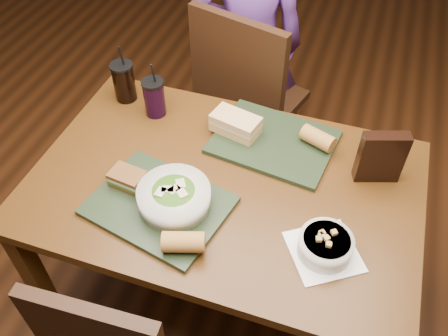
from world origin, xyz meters
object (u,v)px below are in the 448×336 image
(baguette_far, at_px, (318,138))
(sandwich_far, at_px, (236,124))
(chair_far, at_px, (243,97))
(tray_far, at_px, (274,142))
(cup_cola, at_px, (124,82))
(soup_bowl, at_px, (325,245))
(sandwich_near, at_px, (128,179))
(tray_near, at_px, (159,206))
(salad_bowl, at_px, (174,196))
(cup_berry, at_px, (154,97))
(chip_bag, at_px, (381,157))
(dining_table, at_px, (224,199))
(baguette_near, at_px, (183,242))
(diner, at_px, (249,49))

(baguette_far, bearing_deg, sandwich_far, -175.17)
(chair_far, bearing_deg, tray_far, -60.66)
(baguette_far, relative_size, cup_cola, 0.49)
(soup_bowl, xyz_separation_m, sandwich_near, (-0.66, 0.04, 0.01))
(tray_near, relative_size, sandwich_near, 3.48)
(salad_bowl, distance_m, cup_berry, 0.48)
(sandwich_near, xyz_separation_m, sandwich_far, (0.25, 0.36, 0.01))
(tray_near, xyz_separation_m, soup_bowl, (0.53, 0.00, 0.03))
(baguette_far, xyz_separation_m, chip_bag, (0.22, -0.08, 0.05))
(sandwich_near, distance_m, sandwich_far, 0.44)
(chair_far, bearing_deg, soup_bowl, -59.05)
(tray_far, relative_size, soup_bowl, 1.56)
(dining_table, relative_size, tray_near, 3.10)
(salad_bowl, xyz_separation_m, baguette_far, (0.37, 0.42, -0.01))
(baguette_far, relative_size, cup_berry, 0.52)
(chip_bag, bearing_deg, baguette_far, 141.73)
(sandwich_near, height_order, baguette_far, baguette_far)
(chip_bag, bearing_deg, baguette_near, -154.26)
(sandwich_far, distance_m, cup_cola, 0.49)
(salad_bowl, bearing_deg, tray_near, -161.78)
(salad_bowl, height_order, sandwich_far, salad_bowl)
(chair_far, xyz_separation_m, sandwich_near, (-0.15, -0.80, 0.22))
(dining_table, distance_m, tray_near, 0.25)
(tray_far, relative_size, sandwich_far, 2.20)
(diner, relative_size, baguette_near, 11.53)
(dining_table, height_order, tray_far, tray_far)
(salad_bowl, relative_size, sandwich_far, 1.21)
(baguette_near, relative_size, baguette_far, 1.03)
(baguette_far, bearing_deg, chair_far, 133.94)
(sandwich_near, relative_size, chip_bag, 0.62)
(chair_far, distance_m, soup_bowl, 1.01)
(sandwich_far, bearing_deg, tray_near, -107.17)
(chair_far, xyz_separation_m, salad_bowl, (0.02, -0.83, 0.23))
(baguette_near, distance_m, cup_cola, 0.78)
(baguette_near, bearing_deg, sandwich_near, 146.83)
(chair_far, bearing_deg, cup_berry, -118.73)
(chair_far, xyz_separation_m, chip_bag, (0.61, -0.49, 0.27))
(tray_near, height_order, sandwich_far, sandwich_far)
(soup_bowl, bearing_deg, cup_berry, 149.92)
(diner, height_order, baguette_far, diner)
(baguette_near, distance_m, baguette_far, 0.63)
(diner, relative_size, salad_bowl, 6.18)
(sandwich_near, height_order, cup_berry, cup_berry)
(sandwich_far, xyz_separation_m, baguette_near, (0.01, -0.54, -0.00))
(baguette_far, height_order, cup_berry, cup_berry)
(soup_bowl, relative_size, cup_berry, 1.17)
(tray_near, xyz_separation_m, baguette_near, (0.14, -0.13, 0.04))
(diner, bearing_deg, sandwich_far, 81.07)
(baguette_far, bearing_deg, cup_cola, 176.87)
(sandwich_near, xyz_separation_m, baguette_near, (0.27, -0.18, 0.00))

